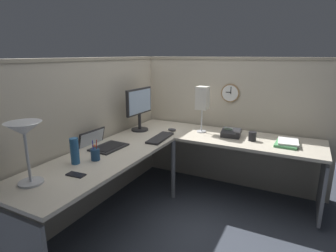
{
  "coord_description": "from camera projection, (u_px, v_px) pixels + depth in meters",
  "views": [
    {
      "loc": [
        -2.43,
        -1.09,
        1.62
      ],
      "look_at": [
        -0.08,
        0.1,
        0.92
      ],
      "focal_mm": 29.42,
      "sensor_mm": 36.0,
      "label": 1
    }
  ],
  "objects": [
    {
      "name": "ground_plane",
      "position": [
        180.0,
        207.0,
        2.99
      ],
      "size": [
        6.8,
        6.8,
        0.0
      ],
      "primitive_type": "plane",
      "color": "#383D47"
    },
    {
      "name": "cubicle_wall_back",
      "position": [
        90.0,
        136.0,
        2.85
      ],
      "size": [
        2.57,
        0.12,
        1.58
      ],
      "color": "#B7AD99",
      "rests_on": "ground"
    },
    {
      "name": "cubicle_wall_right",
      "position": [
        229.0,
        122.0,
        3.42
      ],
      "size": [
        0.12,
        2.37,
        1.58
      ],
      "color": "#B7AD99",
      "rests_on": "ground"
    },
    {
      "name": "desk",
      "position": [
        179.0,
        158.0,
        2.68
      ],
      "size": [
        2.35,
        2.15,
        0.73
      ],
      "color": "beige",
      "rests_on": "ground"
    },
    {
      "name": "monitor",
      "position": [
        139.0,
        106.0,
        3.21
      ],
      "size": [
        0.46,
        0.2,
        0.5
      ],
      "color": "#232326",
      "rests_on": "desk"
    },
    {
      "name": "laptop",
      "position": [
        101.0,
        144.0,
        2.7
      ],
      "size": [
        0.36,
        0.39,
        0.22
      ],
      "color": "#232326",
      "rests_on": "desk"
    },
    {
      "name": "keyboard",
      "position": [
        160.0,
        138.0,
        2.95
      ],
      "size": [
        0.44,
        0.17,
        0.02
      ],
      "primitive_type": "cube",
      "rotation": [
        0.0,
        0.0,
        0.06
      ],
      "color": "#232326",
      "rests_on": "desk"
    },
    {
      "name": "computer_mouse",
      "position": [
        172.0,
        130.0,
        3.25
      ],
      "size": [
        0.06,
        0.1,
        0.03
      ],
      "primitive_type": "ellipsoid",
      "color": "#38383D",
      "rests_on": "desk"
    },
    {
      "name": "desk_lamp_dome",
      "position": [
        24.0,
        134.0,
        1.85
      ],
      "size": [
        0.24,
        0.24,
        0.44
      ],
      "color": "#B7BABF",
      "rests_on": "desk"
    },
    {
      "name": "pen_cup",
      "position": [
        95.0,
        154.0,
        2.35
      ],
      "size": [
        0.08,
        0.08,
        0.18
      ],
      "color": "navy",
      "rests_on": "desk"
    },
    {
      "name": "cell_phone",
      "position": [
        76.0,
        175.0,
        2.07
      ],
      "size": [
        0.08,
        0.15,
        0.01
      ],
      "primitive_type": "cube",
      "rotation": [
        0.0,
        0.0,
        0.07
      ],
      "color": "black",
      "rests_on": "desk"
    },
    {
      "name": "thermos_flask",
      "position": [
        75.0,
        151.0,
        2.26
      ],
      "size": [
        0.07,
        0.07,
        0.22
      ],
      "primitive_type": "cylinder",
      "color": "#26598C",
      "rests_on": "desk"
    },
    {
      "name": "office_phone",
      "position": [
        232.0,
        133.0,
        3.02
      ],
      "size": [
        0.21,
        0.22,
        0.11
      ],
      "color": "#232326",
      "rests_on": "desk"
    },
    {
      "name": "book_stack",
      "position": [
        287.0,
        143.0,
        2.75
      ],
      "size": [
        0.3,
        0.23,
        0.04
      ],
      "color": "#3F7F4C",
      "rests_on": "desk"
    },
    {
      "name": "desk_lamp_paper",
      "position": [
        202.0,
        99.0,
        3.12
      ],
      "size": [
        0.13,
        0.13,
        0.53
      ],
      "color": "#B7BABF",
      "rests_on": "desk"
    },
    {
      "name": "coffee_mug",
      "position": [
        252.0,
        136.0,
        2.88
      ],
      "size": [
        0.08,
        0.08,
        0.1
      ],
      "primitive_type": "cylinder",
      "color": "black",
      "rests_on": "desk"
    },
    {
      "name": "wall_clock",
      "position": [
        230.0,
        93.0,
        3.28
      ],
      "size": [
        0.04,
        0.22,
        0.22
      ],
      "color": "olive"
    }
  ]
}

